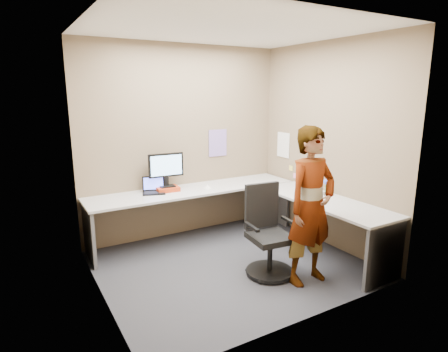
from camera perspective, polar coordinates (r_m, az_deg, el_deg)
ground at (r=4.67m, az=1.00°, el=-13.36°), size 3.00×3.00×0.00m
wall_back at (r=5.39m, az=-6.15°, el=5.18°), size 3.00×0.00×3.00m
wall_right at (r=5.18m, az=15.45°, el=4.49°), size 0.00×2.70×2.70m
wall_left at (r=3.71m, az=-19.15°, el=1.11°), size 0.00×2.70×2.70m
ceiling at (r=4.24m, az=1.15°, el=21.53°), size 3.00×3.00×0.00m
desk at (r=4.97m, az=3.04°, el=-4.40°), size 2.98×2.58×0.73m
paper_ream at (r=5.14m, az=-8.63°, el=-1.95°), size 0.31×0.23×0.06m
monitor at (r=5.09m, az=-8.81°, el=1.35°), size 0.48×0.15×0.46m
laptop at (r=5.09m, az=-10.66°, el=-1.91°), size 0.35×0.32×0.21m
trackball_mouse at (r=5.17m, az=-7.65°, el=-1.91°), size 0.12×0.08×0.07m
origami at (r=5.22m, az=-2.52°, el=-1.59°), size 0.10×0.10×0.06m
stapler at (r=5.47m, az=12.24°, el=-1.24°), size 0.15×0.07×0.05m
flower at (r=5.03m, az=15.25°, el=-1.27°), size 0.07×0.07×0.22m
calendar_purple at (r=5.63m, az=-0.96°, el=5.07°), size 0.30×0.01×0.40m
calendar_white at (r=5.84m, az=9.03°, el=4.70°), size 0.01×0.28×0.38m
sticky_note_a at (r=5.63m, az=11.16°, el=1.21°), size 0.01×0.07×0.07m
sticky_note_b at (r=5.69m, az=10.78°, el=0.02°), size 0.01×0.07×0.07m
sticky_note_c at (r=5.61m, az=11.57°, el=-0.41°), size 0.01×0.07×0.07m
sticky_note_d at (r=5.75m, az=10.17°, el=1.18°), size 0.01×0.07×0.07m
office_chair at (r=4.35m, az=6.65°, el=-9.46°), size 0.55×0.54×1.01m
person at (r=4.11m, az=13.12°, el=-4.53°), size 0.65×0.44×1.71m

